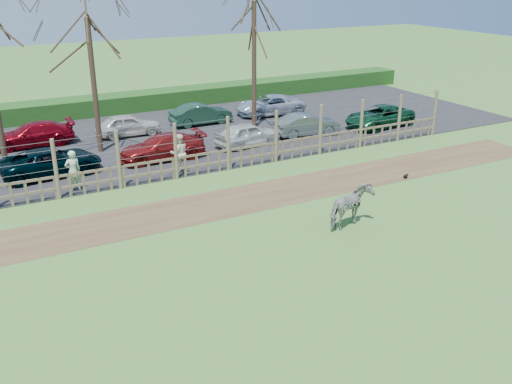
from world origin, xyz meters
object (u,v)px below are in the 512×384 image
visitor_a (73,171)px  car_10 (128,125)px  car_12 (270,105)px  car_11 (201,114)px  car_5 (307,125)px  car_4 (248,134)px  car_2 (51,162)px  visitor_b (179,153)px  car_9 (33,135)px  tree_right (254,34)px  zebra (351,207)px  tree_mid (91,53)px  crow (406,176)px  car_3 (162,147)px  car_6 (379,116)px

visitor_a → car_10: 8.31m
car_12 → car_11: bearing=-81.6°
car_5 → car_10: (-8.67, 4.58, 0.00)m
car_4 → car_2: bearing=82.4°
car_10 → car_12: same height
visitor_a → visitor_b: 4.71m
car_10 → car_9: bearing=87.8°
car_11 → tree_right: bearing=-131.1°
visitor_b → car_4: visitor_b is taller
tree_right → zebra: tree_right is taller
car_5 → tree_mid: bearing=84.1°
zebra → car_5: size_ratio=0.50×
tree_right → crow: tree_right is taller
car_11 → car_12: size_ratio=0.84×
car_2 → visitor_a: bearing=-172.4°
car_11 → visitor_a: bearing=129.2°
zebra → visitor_b: (-3.24, 8.38, 0.13)m
visitor_a → car_3: size_ratio=0.42×
tree_mid → car_6: size_ratio=1.58×
car_3 → car_4: same height
car_3 → car_10: 4.85m
zebra → car_9: (-8.51, 15.66, -0.13)m
visitor_a → crow: 14.19m
car_11 → crow: bearing=-162.3°
zebra → car_6: size_ratio=0.42×
tree_right → car_3: bearing=-154.4°
car_6 → car_5: bearing=-101.2°
visitor_b → car_2: bearing=-19.2°
tree_right → visitor_a: (-11.26, -5.44, -4.34)m
visitor_b → car_6: bearing=-167.9°
car_2 → car_6: bearing=-94.7°
crow → visitor_b: bearing=147.1°
crow → car_2: bearing=150.6°
car_2 → crow: bearing=-123.1°
tree_mid → crow: tree_mid is taller
crow → car_5: (-0.16, 7.76, 0.54)m
car_11 → visitor_b: bearing=149.4°
tree_right → car_12: size_ratio=1.70×
car_2 → car_6: size_ratio=1.00×
tree_right → zebra: bearing=-103.7°
car_4 → car_12: 6.78m
crow → car_11: size_ratio=0.07×
zebra → car_5: zebra is taller
car_10 → visitor_a: bearing=151.2°
visitor_a → tree_mid: bearing=-120.3°
tree_mid → zebra: (5.69, -13.10, -4.10)m
zebra → car_4: size_ratio=0.52×
car_4 → car_6: same height
visitor_b → car_10: visitor_b is taller
car_5 → car_11: bearing=46.9°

